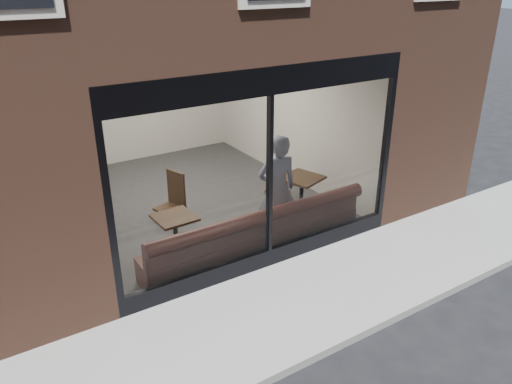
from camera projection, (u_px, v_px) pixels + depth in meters
ground at (355, 336)px, 6.56m from camera, size 120.00×120.00×0.00m
sidewalk_near at (308, 297)px, 7.33m from camera, size 40.00×2.00×0.01m
kerb_near at (358, 334)px, 6.50m from camera, size 40.00×0.10×0.12m
host_building_pier_right at (261, 80)px, 13.91m from camera, size 2.50×12.00×3.20m
host_building_backfill at (96, 77)px, 14.37m from camera, size 5.00×6.00×3.20m
cafe_floor at (190, 200)px, 10.40m from camera, size 6.00×6.00×0.00m
cafe_ceiling at (180, 43)px, 9.11m from camera, size 6.00×6.00×0.00m
cafe_wall_back at (132, 97)px, 12.06m from camera, size 5.00×0.00×5.00m
cafe_wall_left at (53, 149)px, 8.53m from camera, size 0.00×6.00×6.00m
cafe_wall_right at (288, 109)px, 10.98m from camera, size 0.00×6.00×6.00m
storefront_kick at (269, 257)px, 8.08m from camera, size 5.00×0.10×0.30m
storefront_header at (271, 80)px, 6.92m from camera, size 5.00×0.10×0.40m
storefront_mullion at (270, 177)px, 7.51m from camera, size 0.06×0.10×2.50m
storefront_glass at (271, 178)px, 7.48m from camera, size 4.80×0.00×4.80m
banquette at (255, 243)px, 8.35m from camera, size 4.00×0.55×0.45m
person at (277, 189)px, 8.55m from camera, size 0.78×0.59×1.93m
cafe_table_left at (174, 218)px, 8.06m from camera, size 0.65×0.65×0.04m
cafe_table_right at (302, 178)px, 9.60m from camera, size 0.87×0.87×0.04m
cafe_chair_left at (170, 209)px, 9.51m from camera, size 0.59×0.59×0.04m
cafe_chair_right at (277, 192)px, 10.22m from camera, size 0.41×0.41×0.04m
wall_poster at (65, 165)px, 8.11m from camera, size 0.02×0.52×0.70m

